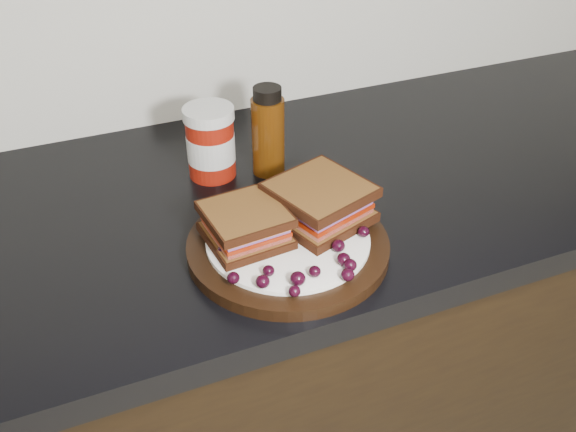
% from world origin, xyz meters
% --- Properties ---
extents(base_cabinets, '(3.96, 0.58, 0.86)m').
position_xyz_m(base_cabinets, '(0.00, 1.70, 0.43)').
color(base_cabinets, black).
rests_on(base_cabinets, ground_plane).
extents(countertop, '(3.98, 0.60, 0.04)m').
position_xyz_m(countertop, '(0.00, 1.70, 0.88)').
color(countertop, black).
rests_on(countertop, base_cabinets).
extents(plate, '(0.28, 0.28, 0.02)m').
position_xyz_m(plate, '(0.03, 1.55, 0.91)').
color(plate, black).
rests_on(plate, countertop).
extents(sandwich_left, '(0.11, 0.11, 0.05)m').
position_xyz_m(sandwich_left, '(-0.02, 1.57, 0.95)').
color(sandwich_left, brown).
rests_on(sandwich_left, plate).
extents(sandwich_right, '(0.16, 0.16, 0.06)m').
position_xyz_m(sandwich_right, '(0.09, 1.57, 0.95)').
color(sandwich_right, brown).
rests_on(sandwich_right, plate).
extents(grape_0, '(0.02, 0.02, 0.02)m').
position_xyz_m(grape_0, '(-0.06, 1.49, 0.93)').
color(grape_0, black).
rests_on(grape_0, plate).
extents(grape_1, '(0.02, 0.02, 0.01)m').
position_xyz_m(grape_1, '(-0.02, 1.49, 0.93)').
color(grape_1, black).
rests_on(grape_1, plate).
extents(grape_2, '(0.02, 0.02, 0.02)m').
position_xyz_m(grape_2, '(-0.03, 1.47, 0.93)').
color(grape_2, black).
rests_on(grape_2, plate).
extents(grape_3, '(0.02, 0.02, 0.01)m').
position_xyz_m(grape_3, '(-0.00, 1.44, 0.93)').
color(grape_3, black).
rests_on(grape_3, plate).
extents(grape_4, '(0.02, 0.02, 0.02)m').
position_xyz_m(grape_4, '(0.01, 1.46, 0.93)').
color(grape_4, black).
rests_on(grape_4, plate).
extents(grape_5, '(0.02, 0.02, 0.01)m').
position_xyz_m(grape_5, '(0.03, 1.46, 0.93)').
color(grape_5, black).
rests_on(grape_5, plate).
extents(grape_6, '(0.02, 0.02, 0.02)m').
position_xyz_m(grape_6, '(0.07, 1.44, 0.93)').
color(grape_6, black).
rests_on(grape_6, plate).
extents(grape_7, '(0.02, 0.02, 0.02)m').
position_xyz_m(grape_7, '(0.08, 1.46, 0.93)').
color(grape_7, black).
rests_on(grape_7, plate).
extents(grape_8, '(0.02, 0.02, 0.02)m').
position_xyz_m(grape_8, '(0.08, 1.47, 0.93)').
color(grape_8, black).
rests_on(grape_8, plate).
extents(grape_9, '(0.02, 0.02, 0.02)m').
position_xyz_m(grape_9, '(0.08, 1.50, 0.93)').
color(grape_9, black).
rests_on(grape_9, plate).
extents(grape_10, '(0.02, 0.02, 0.02)m').
position_xyz_m(grape_10, '(0.13, 1.51, 0.93)').
color(grape_10, black).
rests_on(grape_10, plate).
extents(grape_11, '(0.02, 0.02, 0.02)m').
position_xyz_m(grape_11, '(0.11, 1.54, 0.93)').
color(grape_11, black).
rests_on(grape_11, plate).
extents(grape_12, '(0.02, 0.02, 0.02)m').
position_xyz_m(grape_12, '(0.11, 1.56, 0.93)').
color(grape_12, black).
rests_on(grape_12, plate).
extents(grape_13, '(0.02, 0.02, 0.02)m').
position_xyz_m(grape_13, '(0.11, 1.59, 0.93)').
color(grape_13, black).
rests_on(grape_13, plate).
extents(grape_14, '(0.02, 0.02, 0.02)m').
position_xyz_m(grape_14, '(0.09, 1.61, 0.93)').
color(grape_14, black).
rests_on(grape_14, plate).
extents(grape_15, '(0.02, 0.02, 0.02)m').
position_xyz_m(grape_15, '(-0.00, 1.59, 0.93)').
color(grape_15, black).
rests_on(grape_15, plate).
extents(grape_16, '(0.02, 0.02, 0.02)m').
position_xyz_m(grape_16, '(-0.04, 1.60, 0.93)').
color(grape_16, black).
rests_on(grape_16, plate).
extents(grape_17, '(0.02, 0.02, 0.02)m').
position_xyz_m(grape_17, '(-0.03, 1.56, 0.93)').
color(grape_17, black).
rests_on(grape_17, plate).
extents(grape_18, '(0.02, 0.02, 0.02)m').
position_xyz_m(grape_18, '(-0.05, 1.54, 0.93)').
color(grape_18, black).
rests_on(grape_18, plate).
extents(grape_19, '(0.02, 0.02, 0.02)m').
position_xyz_m(grape_19, '(-0.06, 1.55, 0.93)').
color(grape_19, black).
rests_on(grape_19, plate).
extents(grape_20, '(0.02, 0.02, 0.02)m').
position_xyz_m(grape_20, '(-0.01, 1.57, 0.93)').
color(grape_20, black).
rests_on(grape_20, plate).
extents(grape_21, '(0.02, 0.02, 0.02)m').
position_xyz_m(grape_21, '(-0.03, 1.57, 0.93)').
color(grape_21, black).
rests_on(grape_21, plate).
extents(grape_22, '(0.02, 0.02, 0.02)m').
position_xyz_m(grape_22, '(-0.04, 1.54, 0.93)').
color(grape_22, black).
rests_on(grape_22, plate).
extents(condiment_jar, '(0.10, 0.10, 0.12)m').
position_xyz_m(condiment_jar, '(-0.00, 1.79, 0.96)').
color(condiment_jar, maroon).
rests_on(condiment_jar, countertop).
extents(oil_bottle, '(0.07, 0.07, 0.15)m').
position_xyz_m(oil_bottle, '(0.09, 1.76, 0.97)').
color(oil_bottle, '#452206').
rests_on(oil_bottle, countertop).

